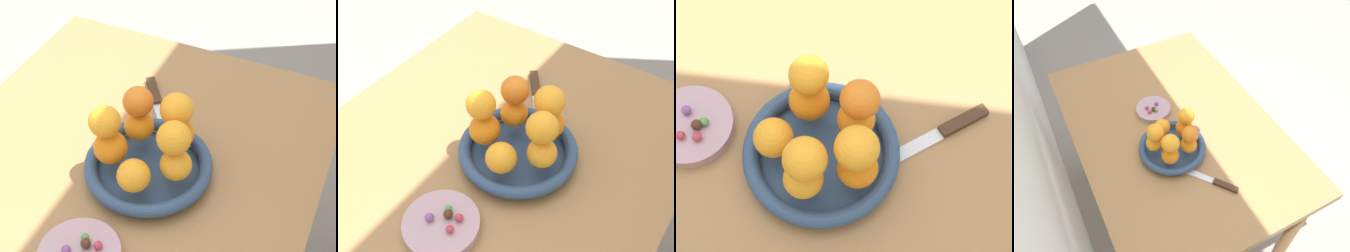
% 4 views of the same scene
% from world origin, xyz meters
% --- Properties ---
extents(dining_table, '(1.10, 0.76, 0.74)m').
position_xyz_m(dining_table, '(0.00, 0.00, 0.65)').
color(dining_table, '#9E7042').
rests_on(dining_table, ground_plane).
extents(fruit_bowl, '(0.25, 0.25, 0.04)m').
position_xyz_m(fruit_bowl, '(-0.11, 0.06, 0.76)').
color(fruit_bowl, navy).
rests_on(fruit_bowl, dining_table).
extents(candy_dish, '(0.14, 0.14, 0.02)m').
position_xyz_m(candy_dish, '(0.11, 0.04, 0.75)').
color(candy_dish, '#B28C99').
rests_on(candy_dish, dining_table).
extents(orange_0, '(0.06, 0.06, 0.06)m').
position_xyz_m(orange_0, '(-0.10, 0.12, 0.81)').
color(orange_0, orange).
rests_on(orange_0, fruit_bowl).
extents(orange_1, '(0.06, 0.06, 0.06)m').
position_xyz_m(orange_1, '(-0.18, 0.10, 0.81)').
color(orange_1, orange).
rests_on(orange_1, fruit_bowl).
extents(orange_2, '(0.06, 0.06, 0.06)m').
position_xyz_m(orange_2, '(-0.16, 0.02, 0.81)').
color(orange_2, orange).
rests_on(orange_2, fruit_bowl).
extents(orange_3, '(0.06, 0.06, 0.06)m').
position_xyz_m(orange_3, '(-0.09, -0.01, 0.81)').
color(orange_3, orange).
rests_on(orange_3, fruit_bowl).
extents(orange_4, '(0.06, 0.06, 0.06)m').
position_xyz_m(orange_4, '(-0.04, 0.07, 0.81)').
color(orange_4, orange).
rests_on(orange_4, fruit_bowl).
extents(orange_5, '(0.06, 0.06, 0.06)m').
position_xyz_m(orange_5, '(-0.09, -0.01, 0.87)').
color(orange_5, orange).
rests_on(orange_5, orange_3).
extents(orange_6, '(0.06, 0.06, 0.06)m').
position_xyz_m(orange_6, '(-0.11, 0.12, 0.87)').
color(orange_6, orange).
rests_on(orange_6, orange_0).
extents(orange_7, '(0.06, 0.06, 0.06)m').
position_xyz_m(orange_7, '(-0.17, 0.01, 0.87)').
color(orange_7, orange).
rests_on(orange_7, orange_2).
extents(orange_8, '(0.06, 0.06, 0.06)m').
position_xyz_m(orange_8, '(-0.17, 0.09, 0.87)').
color(orange_8, orange).
rests_on(orange_8, orange_1).
extents(candy_ball_0, '(0.02, 0.02, 0.02)m').
position_xyz_m(candy_ball_0, '(0.11, 0.02, 0.77)').
color(candy_ball_0, '#8C4C99').
rests_on(candy_ball_0, candy_dish).
extents(candy_ball_1, '(0.02, 0.02, 0.02)m').
position_xyz_m(candy_ball_1, '(0.09, 0.04, 0.77)').
color(candy_ball_1, '#472819').
rests_on(candy_ball_1, candy_dish).
extents(candy_ball_2, '(0.02, 0.02, 0.02)m').
position_xyz_m(candy_ball_2, '(0.09, 0.06, 0.77)').
color(candy_ball_2, '#C6384C').
rests_on(candy_ball_2, candy_dish).
extents(candy_ball_3, '(0.01, 0.01, 0.01)m').
position_xyz_m(candy_ball_3, '(0.08, 0.03, 0.77)').
color(candy_ball_3, '#4C9947').
rests_on(candy_ball_3, candy_dish).
extents(candy_ball_4, '(0.01, 0.01, 0.01)m').
position_xyz_m(candy_ball_4, '(0.11, 0.06, 0.77)').
color(candy_ball_4, '#C6384C').
rests_on(candy_ball_4, candy_dish).
extents(knife, '(0.22, 0.17, 0.01)m').
position_xyz_m(knife, '(-0.29, 0.00, 0.75)').
color(knife, '#3F2819').
rests_on(knife, dining_table).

